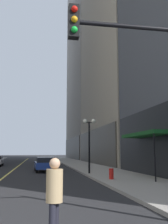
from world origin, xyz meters
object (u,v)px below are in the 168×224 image
car_blue (45,164)px  fire_hydrant_right (111,175)px  street_lamp_right_mid (89,134)px  traffic_light_near_right (153,80)px  pedestrian_in_tan_trench (54,194)px

car_blue → fire_hydrant_right: car_blue is taller
street_lamp_right_mid → traffic_light_near_right: bearing=-94.2°
pedestrian_in_tan_trench → fire_hydrant_right: (4.19, 10.63, -0.60)m
traffic_light_near_right → street_lamp_right_mid: size_ratio=1.28×
fire_hydrant_right → pedestrian_in_tan_trench: bearing=-111.5°
pedestrian_in_tan_trench → traffic_light_near_right: (2.64, 0.85, 2.74)m
pedestrian_in_tan_trench → traffic_light_near_right: 3.90m
pedestrian_in_tan_trench → street_lamp_right_mid: size_ratio=0.39×
traffic_light_near_right → fire_hydrant_right: (1.55, 9.78, -3.34)m
pedestrian_in_tan_trench → street_lamp_right_mid: (3.69, 15.19, 2.25)m
street_lamp_right_mid → fire_hydrant_right: size_ratio=5.54×
street_lamp_right_mid → car_blue: bearing=128.6°
pedestrian_in_tan_trench → fire_hydrant_right: 11.44m
street_lamp_right_mid → fire_hydrant_right: bearing=-83.7°
car_blue → street_lamp_right_mid: 5.93m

